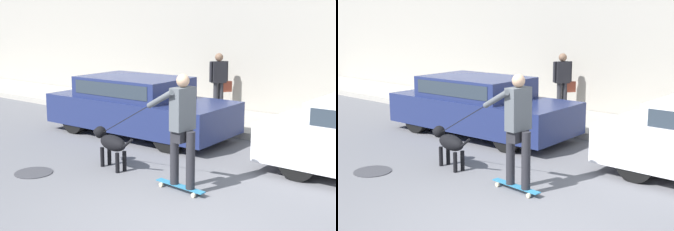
% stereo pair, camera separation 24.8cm
% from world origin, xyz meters
% --- Properties ---
extents(ground_plane, '(36.00, 36.00, 0.00)m').
position_xyz_m(ground_plane, '(0.00, 0.00, 0.00)').
color(ground_plane, slate).
extents(parked_car_0, '(4.30, 1.85, 1.30)m').
position_xyz_m(parked_car_0, '(-3.68, 3.34, 0.64)').
color(parked_car_0, black).
rests_on(parked_car_0, ground_plane).
extents(dog, '(1.10, 0.39, 0.69)m').
position_xyz_m(dog, '(-2.46, 1.23, 0.45)').
color(dog, black).
rests_on(dog, ground_plane).
extents(skateboarder, '(2.39, 0.55, 1.77)m').
position_xyz_m(skateboarder, '(-0.81, 1.07, 1.01)').
color(skateboarder, beige).
rests_on(skateboarder, ground_plane).
extents(pedestrian_with_bag, '(0.42, 0.57, 1.54)m').
position_xyz_m(pedestrian_with_bag, '(-3.31, 6.11, 1.01)').
color(pedestrian_with_bag, '#28282D').
rests_on(pedestrian_with_bag, sidewalk_curb).
extents(manhole_cover, '(0.63, 0.63, 0.01)m').
position_xyz_m(manhole_cover, '(-3.28, 0.22, 0.01)').
color(manhole_cover, '#38383D').
rests_on(manhole_cover, ground_plane).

